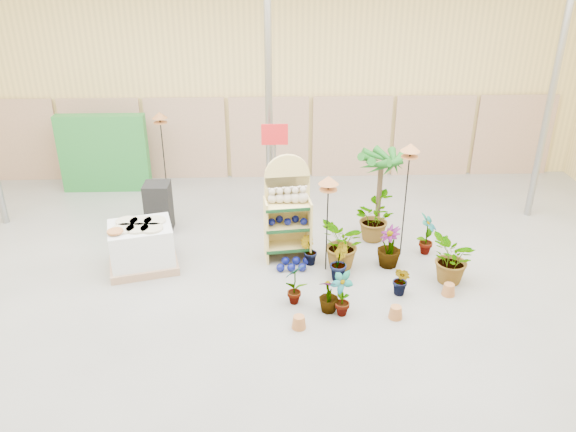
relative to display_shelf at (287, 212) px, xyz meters
name	(u,v)px	position (x,y,z in m)	size (l,w,h in m)	color
room	(270,161)	(-0.30, -1.02, 1.33)	(15.20, 12.10, 4.70)	slate
display_shelf	(287,212)	(0.00, 0.00, 0.00)	(0.86, 0.60, 1.93)	#D5BD6F
teddy_bears	(289,196)	(0.03, -0.09, 0.34)	(0.72, 0.20, 0.31)	#BFB19D
gazing_balls_shelf	(288,221)	(0.00, -0.12, -0.12)	(0.71, 0.24, 0.13)	#09105C
gazing_balls_floor	(294,264)	(0.10, -0.48, -0.81)	(0.63, 0.39, 0.15)	#09105C
pallet_stack	(142,246)	(-2.57, -0.36, -0.47)	(1.37, 1.23, 0.86)	#A17C62
charcoal_planters	(159,207)	(-2.52, 1.12, -0.38)	(0.50, 0.50, 1.00)	black
trellis_stock	(104,153)	(-4.10, 3.27, 0.02)	(2.00, 0.30, 1.80)	#23752E
offer_sign	(275,156)	(-0.20, 1.05, 0.69)	(0.50, 0.08, 2.20)	gray
bird_table_front	(328,183)	(0.66, -0.55, 0.76)	(0.34, 0.34, 1.77)	black
bird_table_right	(410,152)	(2.10, -0.06, 1.12)	(0.34, 0.34, 2.16)	black
bird_table_back	(160,118)	(-2.68, 2.93, 0.93)	(0.34, 0.34, 1.95)	black
palm	(382,160)	(1.81, 0.82, 0.66)	(0.70, 0.70, 1.81)	#493824
potted_plant_0	(295,283)	(0.06, -1.56, -0.52)	(0.38, 0.26, 0.72)	#175A18
potted_plant_1	(338,262)	(0.84, -0.86, -0.56)	(0.36, 0.29, 0.65)	#175A18
potted_plant_2	(343,245)	(0.96, -0.51, -0.41)	(0.84, 0.73, 0.94)	#175A18
potted_plant_3	(389,247)	(1.79, -0.45, -0.50)	(0.43, 0.43, 0.77)	#175A18
potted_plant_4	(427,234)	(2.56, -0.05, -0.48)	(0.43, 0.29, 0.82)	#175A18
potted_plant_5	(309,251)	(0.37, -0.34, -0.61)	(0.29, 0.24, 0.54)	#175A18
potted_plant_6	(372,217)	(1.66, 0.59, -0.42)	(0.83, 0.72, 0.92)	#175A18
potted_plant_7	(329,295)	(0.58, -1.81, -0.60)	(0.32, 0.32, 0.57)	#175A18
potted_plant_8	(342,294)	(0.77, -1.91, -0.51)	(0.39, 0.27, 0.75)	#175A18
potted_plant_9	(401,281)	(1.81, -1.41, -0.61)	(0.30, 0.24, 0.55)	#175A18
potted_plant_10	(453,259)	(2.73, -1.06, -0.43)	(0.81, 0.70, 0.90)	#175A18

